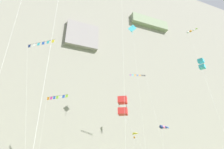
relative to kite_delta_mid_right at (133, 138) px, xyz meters
name	(u,v)px	position (x,y,z in m)	size (l,w,h in m)	color
cliff_face	(74,58)	(-10.80, 24.73, 31.43)	(180.00, 29.69, 79.75)	gray
kite_delta_mid_right	(133,138)	(0.00, 0.00, 0.00)	(3.08, 3.52, 8.77)	yellow
kite_diamond_mid_left	(133,32)	(-2.52, -7.28, 22.28)	(2.01, 1.97, 32.91)	#38B2D1
kite_box_upper_right	(123,106)	(-10.39, -17.82, 1.15)	(2.55, 6.51, 10.66)	red
kite_banner_low_center	(40,48)	(-21.11, -9.68, 11.83)	(4.29, 5.25, 21.50)	black
kite_banner_low_left	(141,85)	(1.05, -3.36, 11.26)	(3.97, 6.05, 22.52)	black
kite_box_upper_mid	(202,64)	(9.78, -13.11, 13.37)	(3.37, 4.67, 22.90)	#38B2D1
kite_windsock_low_right	(163,127)	(8.01, -0.33, 2.73)	(6.96, 6.59, 11.80)	navy
kite_banner_front_field	(57,99)	(-16.81, -0.60, 6.54)	(3.82, 3.95, 15.67)	black
kite_windsock_high_left	(191,32)	(10.03, -12.03, 22.45)	(3.43, 5.77, 31.38)	white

